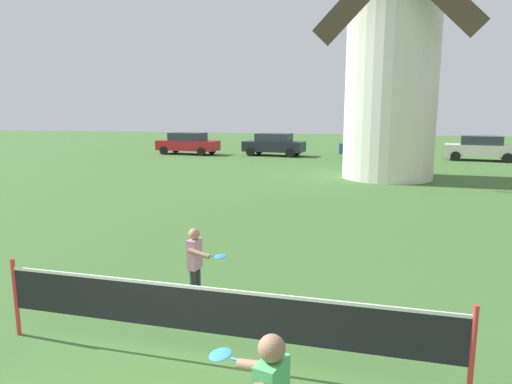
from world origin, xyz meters
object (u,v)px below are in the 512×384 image
(tennis_net, at_px, (213,311))
(parked_car_black, at_px, (274,144))
(windmill, at_px, (393,39))
(parked_car_red, at_px, (188,143))
(parked_car_blue, at_px, (375,146))
(parked_car_cream, at_px, (481,148))
(player_far, at_px, (196,261))

(tennis_net, relative_size, parked_car_black, 1.33)
(windmill, height_order, parked_car_red, windmill)
(parked_car_blue, relative_size, parked_car_cream, 1.01)
(parked_car_black, height_order, parked_car_cream, same)
(windmill, bearing_deg, parked_car_red, 147.80)
(parked_car_black, distance_m, parked_car_cream, 13.34)
(parked_car_red, xyz_separation_m, parked_car_black, (6.27, 0.55, -0.00))
(parked_car_red, relative_size, parked_car_black, 1.04)
(tennis_net, height_order, parked_car_blue, parked_car_blue)
(parked_car_red, relative_size, parked_car_blue, 1.02)
(tennis_net, xyz_separation_m, parked_car_cream, (8.17, 26.45, 0.12))
(parked_car_blue, bearing_deg, parked_car_cream, 5.17)
(windmill, relative_size, parked_car_blue, 2.79)
(parked_car_blue, distance_m, parked_car_cream, 6.53)
(windmill, xyz_separation_m, parked_car_black, (-7.47, 9.20, -5.43))
(player_far, bearing_deg, parked_car_red, 113.67)
(tennis_net, distance_m, parked_car_black, 26.72)
(parked_car_black, bearing_deg, parked_car_cream, 0.99)
(windmill, relative_size, parked_car_red, 2.73)
(parked_car_cream, bearing_deg, parked_car_black, -179.01)
(windmill, distance_m, parked_car_cream, 12.36)
(parked_car_blue, height_order, parked_car_cream, same)
(player_far, bearing_deg, parked_car_black, 99.81)
(windmill, bearing_deg, parked_car_cream, 58.13)
(parked_car_red, distance_m, parked_car_blue, 13.11)
(player_far, bearing_deg, windmill, 78.10)
(parked_car_black, bearing_deg, tennis_net, -78.86)
(parked_car_blue, bearing_deg, windmill, -85.89)
(windmill, relative_size, parked_car_cream, 2.81)
(parked_car_red, bearing_deg, parked_car_black, 5.00)
(tennis_net, relative_size, parked_car_red, 1.28)
(windmill, bearing_deg, parked_car_blue, 94.11)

